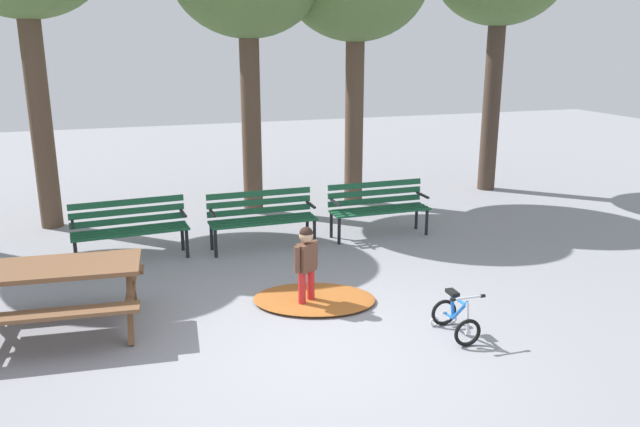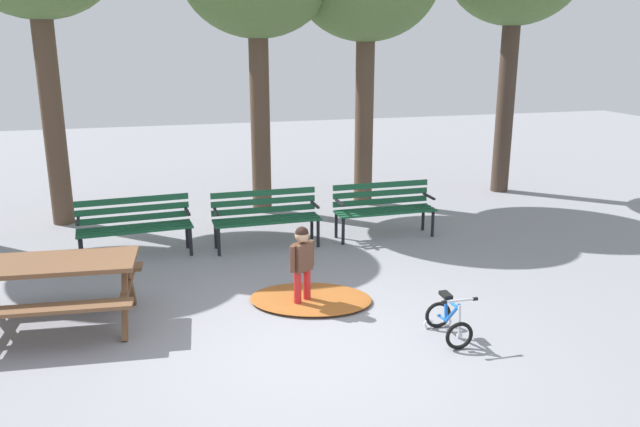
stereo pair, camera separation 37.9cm
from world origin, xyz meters
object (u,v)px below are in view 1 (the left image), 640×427
(park_bench_left, at_px, (262,215))
(kids_bicycle, at_px, (455,318))
(picnic_table, at_px, (53,281))
(park_bench_far_left, at_px, (130,225))
(child_standing, at_px, (306,261))
(park_bench_right, at_px, (378,204))

(park_bench_left, height_order, kids_bicycle, park_bench_left)
(picnic_table, bearing_deg, park_bench_left, 38.11)
(park_bench_far_left, bearing_deg, kids_bicycle, -48.55)
(park_bench_left, bearing_deg, child_standing, -90.19)
(kids_bicycle, bearing_deg, park_bench_far_left, 131.45)
(park_bench_right, xyz_separation_m, child_standing, (-1.91, -2.35, 0.06))
(picnic_table, height_order, park_bench_far_left, park_bench_far_left)
(park_bench_right, relative_size, kids_bicycle, 2.83)
(park_bench_far_left, bearing_deg, picnic_table, -110.91)
(park_bench_left, relative_size, child_standing, 1.64)
(park_bench_left, bearing_deg, park_bench_right, 0.69)
(kids_bicycle, bearing_deg, park_bench_right, 80.08)
(picnic_table, height_order, park_bench_left, park_bench_left)
(park_bench_left, xyz_separation_m, child_standing, (-0.01, -2.33, 0.06))
(park_bench_far_left, distance_m, child_standing, 3.05)
(park_bench_left, xyz_separation_m, park_bench_right, (1.90, 0.02, 0.00))
(child_standing, bearing_deg, park_bench_left, 89.81)
(picnic_table, relative_size, kids_bicycle, 3.36)
(park_bench_left, relative_size, park_bench_right, 1.00)
(park_bench_far_left, bearing_deg, child_standing, -51.53)
(park_bench_far_left, relative_size, park_bench_left, 1.01)
(picnic_table, xyz_separation_m, park_bench_far_left, (0.85, 2.22, -0.08))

